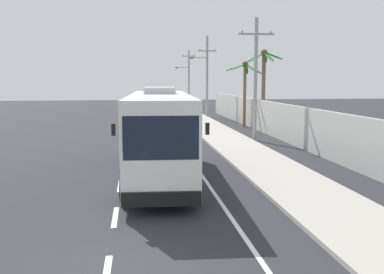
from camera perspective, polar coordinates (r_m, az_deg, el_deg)
The scene contains 11 objects.
ground_plane at distance 10.07m, azimuth -11.07°, elevation -16.79°, with size 160.00×160.00×0.00m, color #28282D.
sidewalk_kerb at distance 20.52m, azimuth 10.20°, elevation -3.98°, with size 3.20×90.00×0.14m, color #A8A399.
lane_markings at distance 24.06m, azimuth -3.64°, elevation -2.34°, with size 3.62×71.00×0.01m.
boundary_wall at distance 25.35m, azimuth 15.76°, elevation 0.75°, with size 0.24×60.00×2.50m, color #B2B2AD.
coach_bus_foreground at distance 18.36m, azimuth -4.22°, elevation 0.78°, with size 3.26×11.28×3.79m.
motorcycle_beside_bus at distance 28.32m, azimuth -1.49°, elevation 0.46°, with size 0.56×1.96×1.54m.
utility_pole_mid at distance 29.63m, azimuth 8.34°, elevation 7.82°, with size 2.40×0.24×8.18m.
utility_pole_far at distance 47.49m, azimuth 1.92°, elevation 8.16°, with size 2.92×0.24×8.77m.
utility_pole_distant at distance 65.67m, azimuth -0.48°, elevation 7.88°, with size 3.07×0.24×8.46m.
palm_nearest at distance 35.67m, azimuth 9.37°, elevation 8.04°, with size 3.09×3.02×6.53m.
palm_third at distance 38.23m, azimuth 6.95°, elevation 7.62°, with size 3.31×3.20×5.70m.
Camera 1 is at (0.69, -9.16, 4.13)m, focal length 40.67 mm.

